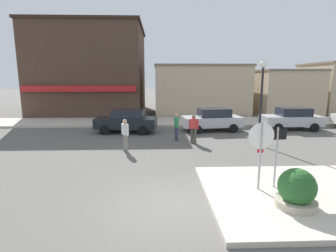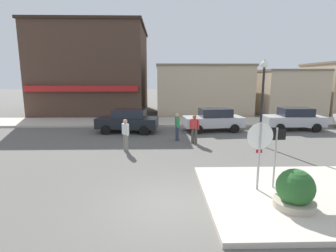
{
  "view_description": "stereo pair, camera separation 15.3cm",
  "coord_description": "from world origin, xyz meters",
  "px_view_note": "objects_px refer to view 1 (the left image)",
  "views": [
    {
      "loc": [
        -0.5,
        -6.99,
        3.62
      ],
      "look_at": [
        -0.07,
        4.5,
        1.5
      ],
      "focal_mm": 28.0,
      "sensor_mm": 36.0,
      "label": 1
    },
    {
      "loc": [
        -0.35,
        -6.99,
        3.62
      ],
      "look_at": [
        -0.07,
        4.5,
        1.5
      ],
      "focal_mm": 28.0,
      "sensor_mm": 36.0,
      "label": 2
    }
  ],
  "objects_px": {
    "stop_sign": "(261,147)",
    "pedestrian_kerb_side": "(194,128)",
    "parked_car_second": "(212,119)",
    "planter": "(296,192)",
    "one_way_sign": "(276,151)",
    "parked_car_third": "(291,118)",
    "lamp_post": "(262,91)",
    "pedestrian_crossing_far": "(125,134)",
    "pedestrian_crossing_near": "(176,126)",
    "parked_car_nearest": "(127,121)"
  },
  "relations": [
    {
      "from": "stop_sign",
      "to": "pedestrian_kerb_side",
      "type": "relative_size",
      "value": 1.43
    },
    {
      "from": "parked_car_second",
      "to": "pedestrian_kerb_side",
      "type": "relative_size",
      "value": 2.58
    },
    {
      "from": "stop_sign",
      "to": "planter",
      "type": "distance_m",
      "value": 1.63
    },
    {
      "from": "one_way_sign",
      "to": "stop_sign",
      "type": "bearing_deg",
      "value": -165.99
    },
    {
      "from": "parked_car_third",
      "to": "planter",
      "type": "bearing_deg",
      "value": -116.43
    },
    {
      "from": "one_way_sign",
      "to": "pedestrian_kerb_side",
      "type": "xyz_separation_m",
      "value": [
        -1.77,
        6.37,
        -0.46
      ]
    },
    {
      "from": "lamp_post",
      "to": "pedestrian_crossing_far",
      "type": "relative_size",
      "value": 2.82
    },
    {
      "from": "lamp_post",
      "to": "pedestrian_crossing_far",
      "type": "bearing_deg",
      "value": -172.58
    },
    {
      "from": "one_way_sign",
      "to": "lamp_post",
      "type": "height_order",
      "value": "lamp_post"
    },
    {
      "from": "parked_car_second",
      "to": "parked_car_third",
      "type": "xyz_separation_m",
      "value": [
        5.67,
        0.23,
        0.0
      ]
    },
    {
      "from": "pedestrian_kerb_side",
      "to": "planter",
      "type": "bearing_deg",
      "value": -77.02
    },
    {
      "from": "one_way_sign",
      "to": "parked_car_third",
      "type": "height_order",
      "value": "one_way_sign"
    },
    {
      "from": "one_way_sign",
      "to": "lamp_post",
      "type": "xyz_separation_m",
      "value": [
        1.74,
        5.84,
        1.63
      ]
    },
    {
      "from": "planter",
      "to": "pedestrian_crossing_far",
      "type": "distance_m",
      "value": 8.26
    },
    {
      "from": "parked_car_third",
      "to": "pedestrian_crossing_far",
      "type": "relative_size",
      "value": 2.49
    },
    {
      "from": "stop_sign",
      "to": "planter",
      "type": "relative_size",
      "value": 1.88
    },
    {
      "from": "stop_sign",
      "to": "parked_car_second",
      "type": "xyz_separation_m",
      "value": [
        0.56,
        9.95,
        -0.71
      ]
    },
    {
      "from": "parked_car_second",
      "to": "pedestrian_crossing_near",
      "type": "relative_size",
      "value": 2.58
    },
    {
      "from": "pedestrian_crossing_far",
      "to": "pedestrian_kerb_side",
      "type": "bearing_deg",
      "value": 21.91
    },
    {
      "from": "pedestrian_kerb_side",
      "to": "parked_car_second",
      "type": "bearing_deg",
      "value": 62.97
    },
    {
      "from": "planter",
      "to": "lamp_post",
      "type": "height_order",
      "value": "lamp_post"
    },
    {
      "from": "stop_sign",
      "to": "planter",
      "type": "xyz_separation_m",
      "value": [
        0.58,
        -1.19,
        -0.96
      ]
    },
    {
      "from": "pedestrian_crossing_near",
      "to": "pedestrian_kerb_side",
      "type": "relative_size",
      "value": 1.0
    },
    {
      "from": "planter",
      "to": "pedestrian_kerb_side",
      "type": "bearing_deg",
      "value": 102.98
    },
    {
      "from": "planter",
      "to": "pedestrian_crossing_near",
      "type": "xyz_separation_m",
      "value": [
        -2.69,
        8.38,
        0.31
      ]
    },
    {
      "from": "parked_car_second",
      "to": "pedestrian_crossing_far",
      "type": "relative_size",
      "value": 2.58
    },
    {
      "from": "parked_car_third",
      "to": "pedestrian_crossing_near",
      "type": "height_order",
      "value": "pedestrian_crossing_near"
    },
    {
      "from": "planter",
      "to": "lamp_post",
      "type": "distance_m",
      "value": 7.76
    },
    {
      "from": "lamp_post",
      "to": "one_way_sign",
      "type": "bearing_deg",
      "value": -106.55
    },
    {
      "from": "parked_car_third",
      "to": "parked_car_nearest",
      "type": "bearing_deg",
      "value": -177.25
    },
    {
      "from": "parked_car_second",
      "to": "pedestrian_crossing_near",
      "type": "height_order",
      "value": "pedestrian_crossing_near"
    },
    {
      "from": "lamp_post",
      "to": "parked_car_nearest",
      "type": "xyz_separation_m",
      "value": [
        -7.57,
        3.64,
        -2.15
      ]
    },
    {
      "from": "stop_sign",
      "to": "lamp_post",
      "type": "xyz_separation_m",
      "value": [
        2.31,
        5.98,
        1.44
      ]
    },
    {
      "from": "parked_car_nearest",
      "to": "parked_car_third",
      "type": "xyz_separation_m",
      "value": [
        11.5,
        0.55,
        0.0
      ]
    },
    {
      "from": "parked_car_nearest",
      "to": "pedestrian_kerb_side",
      "type": "bearing_deg",
      "value": -37.42
    },
    {
      "from": "parked_car_third",
      "to": "pedestrian_kerb_side",
      "type": "bearing_deg",
      "value": -153.72
    },
    {
      "from": "stop_sign",
      "to": "parked_car_third",
      "type": "bearing_deg",
      "value": 58.52
    },
    {
      "from": "pedestrian_crossing_near",
      "to": "stop_sign",
      "type": "bearing_deg",
      "value": -73.64
    },
    {
      "from": "planter",
      "to": "pedestrian_crossing_near",
      "type": "distance_m",
      "value": 8.8
    },
    {
      "from": "one_way_sign",
      "to": "pedestrian_kerb_side",
      "type": "relative_size",
      "value": 1.3
    },
    {
      "from": "planter",
      "to": "pedestrian_crossing_far",
      "type": "height_order",
      "value": "pedestrian_crossing_far"
    },
    {
      "from": "stop_sign",
      "to": "pedestrian_crossing_far",
      "type": "relative_size",
      "value": 1.43
    },
    {
      "from": "planter",
      "to": "lamp_post",
      "type": "xyz_separation_m",
      "value": [
        1.73,
        7.17,
        2.4
      ]
    },
    {
      "from": "stop_sign",
      "to": "parked_car_nearest",
      "type": "distance_m",
      "value": 10.99
    },
    {
      "from": "planter",
      "to": "pedestrian_kerb_side",
      "type": "height_order",
      "value": "pedestrian_kerb_side"
    },
    {
      "from": "pedestrian_crossing_near",
      "to": "pedestrian_crossing_far",
      "type": "bearing_deg",
      "value": -141.73
    },
    {
      "from": "pedestrian_crossing_far",
      "to": "pedestrian_kerb_side",
      "type": "relative_size",
      "value": 1.0
    },
    {
      "from": "one_way_sign",
      "to": "parked_car_second",
      "type": "height_order",
      "value": "one_way_sign"
    },
    {
      "from": "lamp_post",
      "to": "parked_car_third",
      "type": "bearing_deg",
      "value": 46.9
    },
    {
      "from": "one_way_sign",
      "to": "lamp_post",
      "type": "distance_m",
      "value": 6.31
    }
  ]
}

